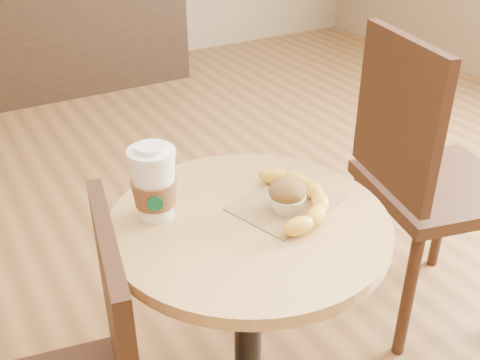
{
  "coord_description": "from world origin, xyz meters",
  "views": [
    {
      "loc": [
        -0.65,
        -0.87,
        1.45
      ],
      "look_at": [
        -0.1,
        0.07,
        0.83
      ],
      "focal_mm": 42.0,
      "sensor_mm": 36.0,
      "label": 1
    }
  ],
  "objects_px": {
    "coffee_cup": "(154,185)",
    "banana": "(293,197)",
    "cafe_table": "(248,301)",
    "muffin": "(287,195)",
    "chair_right": "(424,175)"
  },
  "relations": [
    {
      "from": "coffee_cup",
      "to": "banana",
      "type": "distance_m",
      "value": 0.32
    },
    {
      "from": "cafe_table",
      "to": "muffin",
      "type": "xyz_separation_m",
      "value": [
        0.09,
        -0.02,
        0.28
      ]
    },
    {
      "from": "banana",
      "to": "muffin",
      "type": "bearing_deg",
      "value": -130.6
    },
    {
      "from": "coffee_cup",
      "to": "banana",
      "type": "height_order",
      "value": "coffee_cup"
    },
    {
      "from": "chair_right",
      "to": "muffin",
      "type": "distance_m",
      "value": 0.74
    },
    {
      "from": "cafe_table",
      "to": "chair_right",
      "type": "relative_size",
      "value": 0.73
    },
    {
      "from": "cafe_table",
      "to": "muffin",
      "type": "distance_m",
      "value": 0.3
    },
    {
      "from": "chair_right",
      "to": "banana",
      "type": "xyz_separation_m",
      "value": [
        -0.65,
        -0.17,
        0.21
      ]
    },
    {
      "from": "chair_right",
      "to": "coffee_cup",
      "type": "relative_size",
      "value": 5.83
    },
    {
      "from": "cafe_table",
      "to": "coffee_cup",
      "type": "xyz_separation_m",
      "value": [
        -0.17,
        0.12,
        0.32
      ]
    },
    {
      "from": "coffee_cup",
      "to": "banana",
      "type": "bearing_deg",
      "value": -1.07
    },
    {
      "from": "coffee_cup",
      "to": "cafe_table",
      "type": "bearing_deg",
      "value": -12.64
    },
    {
      "from": "muffin",
      "to": "coffee_cup",
      "type": "bearing_deg",
      "value": 153.11
    },
    {
      "from": "cafe_table",
      "to": "coffee_cup",
      "type": "distance_m",
      "value": 0.38
    },
    {
      "from": "cafe_table",
      "to": "banana",
      "type": "height_order",
      "value": "banana"
    }
  ]
}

